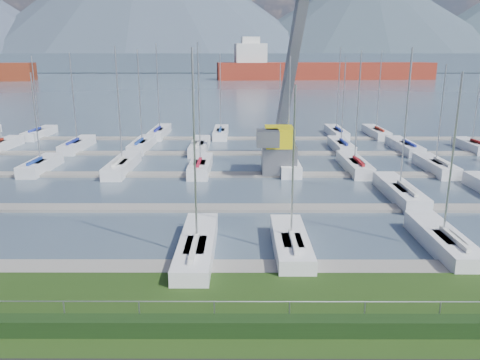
{
  "coord_description": "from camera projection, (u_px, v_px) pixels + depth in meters",
  "views": [
    {
      "loc": [
        0.07,
        -16.67,
        10.64
      ],
      "look_at": [
        0.0,
        12.0,
        3.0
      ],
      "focal_mm": 35.0,
      "sensor_mm": 36.0,
      "label": 1
    }
  ],
  "objects": [
    {
      "name": "water",
      "position": [
        241.0,
        75.0,
        270.18
      ],
      "size": [
        800.0,
        540.0,
        0.2
      ],
      "primitive_type": "cube",
      "color": "#4A5A6C"
    },
    {
      "name": "hedge",
      "position": [
        239.0,
        326.0,
        18.37
      ],
      "size": [
        80.0,
        0.7,
        0.7
      ],
      "primitive_type": "cube",
      "color": "black",
      "rests_on": "grass"
    },
    {
      "name": "fence",
      "position": [
        239.0,
        302.0,
        18.54
      ],
      "size": [
        80.0,
        0.04,
        0.04
      ],
      "primitive_type": "cylinder",
      "rotation": [
        0.0,
        1.57,
        0.0
      ],
      "color": "gray",
      "rests_on": "grass"
    },
    {
      "name": "foothill",
      "position": [
        241.0,
        62.0,
        336.18
      ],
      "size": [
        900.0,
        80.0,
        12.0
      ],
      "primitive_type": "cube",
      "color": "#465667",
      "rests_on": "water"
    },
    {
      "name": "mountains",
      "position": [
        250.0,
        12.0,
        397.79
      ],
      "size": [
        1190.0,
        360.0,
        115.0
      ],
      "color": "#3D4A5A",
      "rests_on": "water"
    },
    {
      "name": "docks",
      "position": [
        240.0,
        175.0,
        44.03
      ],
      "size": [
        90.0,
        41.6,
        0.25
      ],
      "color": "#65635E",
      "rests_on": "water"
    },
    {
      "name": "crane",
      "position": [
        283.0,
        113.0,
        44.47
      ],
      "size": [
        5.46,
        13.21,
        22.35
      ],
      "rotation": [
        0.0,
        0.0,
        -0.0
      ],
      "color": "#5B5D63",
      "rests_on": "water"
    },
    {
      "name": "cargo_ship_mid",
      "position": [
        316.0,
        71.0,
        222.29
      ],
      "size": [
        103.33,
        27.23,
        21.5
      ],
      "rotation": [
        0.0,
        0.0,
        0.09
      ],
      "color": "maroon",
      "rests_on": "water"
    },
    {
      "name": "sailboat_fleet",
      "position": [
        240.0,
        111.0,
        46.59
      ],
      "size": [
        75.2,
        50.03,
        12.9
      ],
      "color": "maroon",
      "rests_on": "water"
    }
  ]
}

